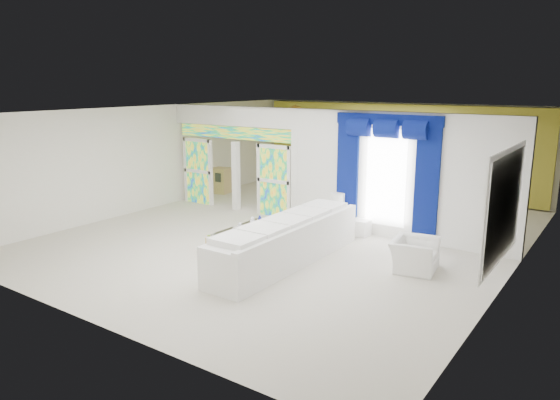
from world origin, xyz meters
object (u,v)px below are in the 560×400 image
Objects in this scene: console_table at (348,225)px; grand_piano at (314,184)px; white_sofa at (287,243)px; armchair at (414,255)px; coffee_table at (245,238)px.

grand_piano is at bearing 133.39° from console_table.
white_sofa is at bearing -90.42° from console_table.
grand_piano reaches higher than console_table.
white_sofa is 2.68m from console_table.
armchair is (2.31, -1.60, 0.12)m from console_table.
console_table is at bearing 89.90° from white_sofa.
console_table is 3.90m from grand_piano.
white_sofa reaches higher than coffee_table.
armchair reaches higher than coffee_table.
coffee_table is 5.37m from grand_piano.
console_table is (0.02, 2.67, -0.22)m from white_sofa.
white_sofa is at bearing -67.98° from grand_piano.
grand_piano reaches higher than white_sofa.
armchair is at bearing -45.37° from grand_piano.
coffee_table is (-1.35, 0.30, -0.20)m from white_sofa.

